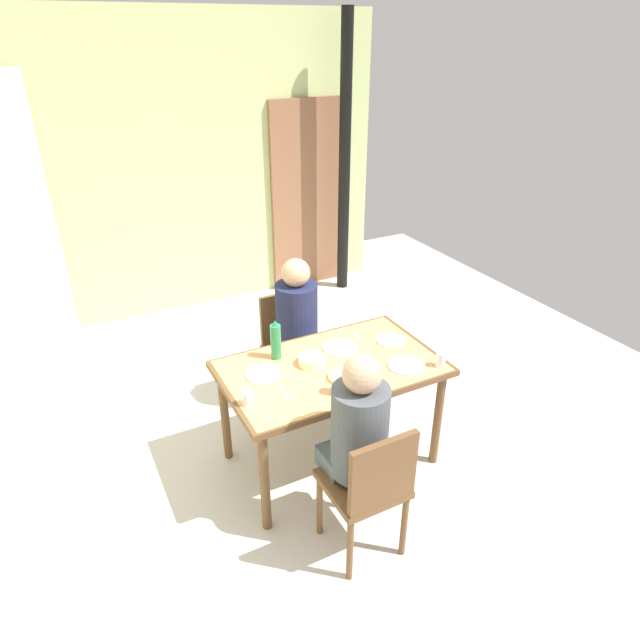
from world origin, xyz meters
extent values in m
plane|color=silver|center=(0.00, 0.00, 0.00)|extent=(7.16, 7.16, 0.00)
cube|color=#C3D389|center=(0.00, 2.75, 1.40)|extent=(4.74, 0.10, 2.79)
cube|color=#8F5F40|center=(1.61, 2.67, 1.00)|extent=(0.80, 0.05, 2.00)
cylinder|color=black|center=(1.92, 2.40, 1.40)|extent=(0.12, 0.12, 2.79)
cube|color=brown|center=(0.43, -0.06, 0.73)|extent=(1.36, 0.82, 0.04)
cube|color=#F4AB67|center=(0.43, -0.06, 0.75)|extent=(1.30, 0.79, 0.00)
cylinder|color=brown|center=(-0.18, -0.40, 0.36)|extent=(0.06, 0.06, 0.71)
cylinder|color=brown|center=(1.03, -0.40, 0.36)|extent=(0.06, 0.06, 0.71)
cylinder|color=brown|center=(-0.18, 0.29, 0.36)|extent=(0.06, 0.06, 0.71)
cylinder|color=brown|center=(1.03, 0.29, 0.36)|extent=(0.06, 0.06, 0.71)
cube|color=brown|center=(0.24, -0.75, 0.45)|extent=(0.40, 0.40, 0.04)
cube|color=brown|center=(0.24, -0.93, 0.66)|extent=(0.38, 0.04, 0.42)
cylinder|color=brown|center=(0.07, -0.58, 0.21)|extent=(0.04, 0.04, 0.41)
cylinder|color=brown|center=(0.41, -0.58, 0.21)|extent=(0.04, 0.04, 0.41)
cylinder|color=brown|center=(0.07, -0.92, 0.21)|extent=(0.04, 0.04, 0.41)
cylinder|color=brown|center=(0.41, -0.92, 0.21)|extent=(0.04, 0.04, 0.41)
cube|color=brown|center=(0.50, 0.64, 0.45)|extent=(0.40, 0.40, 0.04)
cube|color=brown|center=(0.50, 0.82, 0.66)|extent=(0.38, 0.04, 0.42)
cylinder|color=brown|center=(0.67, 0.47, 0.21)|extent=(0.04, 0.04, 0.41)
cylinder|color=brown|center=(0.33, 0.47, 0.21)|extent=(0.04, 0.04, 0.41)
cylinder|color=brown|center=(0.67, 0.81, 0.21)|extent=(0.04, 0.04, 0.41)
cylinder|color=brown|center=(0.33, 0.81, 0.21)|extent=(0.04, 0.04, 0.41)
cube|color=#4C585E|center=(0.24, -0.59, 0.51)|extent=(0.30, 0.22, 0.12)
cylinder|color=#4C5156|center=(0.24, -0.70, 0.77)|extent=(0.30, 0.30, 0.52)
sphere|color=tan|center=(0.24, -0.70, 1.12)|extent=(0.20, 0.20, 0.20)
cube|color=#161D3E|center=(0.50, 0.48, 0.51)|extent=(0.30, 0.22, 0.12)
cylinder|color=#1E2347|center=(0.50, 0.59, 0.77)|extent=(0.30, 0.30, 0.52)
sphere|color=tan|center=(0.50, 0.59, 1.12)|extent=(0.20, 0.20, 0.20)
cylinder|color=#288447|center=(0.38, -0.38, 0.86)|extent=(0.07, 0.07, 0.22)
cone|color=#268B3C|center=(0.38, -0.38, 0.99)|extent=(0.05, 0.05, 0.04)
cylinder|color=#29804D|center=(0.16, 0.19, 0.87)|extent=(0.07, 0.07, 0.23)
cone|color=#217B54|center=(0.16, 0.19, 1.00)|extent=(0.05, 0.05, 0.04)
cylinder|color=#E8E7C6|center=(0.33, 0.01, 0.78)|extent=(0.17, 0.17, 0.05)
cylinder|color=white|center=(0.01, 0.05, 0.76)|extent=(0.22, 0.22, 0.01)
cylinder|color=white|center=(0.93, 0.03, 0.76)|extent=(0.19, 0.19, 0.01)
cylinder|color=white|center=(0.83, -0.28, 0.76)|extent=(0.23, 0.23, 0.01)
cylinder|color=white|center=(0.57, 0.10, 0.76)|extent=(0.23, 0.23, 0.01)
cylinder|color=silver|center=(-0.18, -0.19, 0.79)|extent=(0.06, 0.06, 0.09)
cylinder|color=silver|center=(1.02, -0.37, 0.80)|extent=(0.06, 0.06, 0.09)
cylinder|color=#DBB77A|center=(0.43, -0.21, 0.76)|extent=(0.19, 0.19, 0.02)
cube|color=silver|center=(0.77, 0.20, 0.75)|extent=(0.07, 0.15, 0.00)
cube|color=silver|center=(0.04, -0.20, 0.75)|extent=(0.02, 0.15, 0.00)
camera|label=1|loc=(-0.98, -2.60, 2.61)|focal=31.13mm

